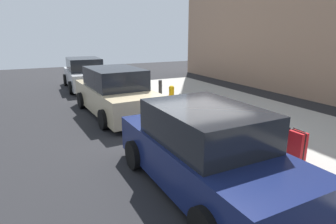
% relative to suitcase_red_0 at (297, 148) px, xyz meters
% --- Properties ---
extents(ground_plane, '(40.00, 40.00, 0.00)m').
position_rel_suitcase_red_0_xyz_m(ground_plane, '(2.98, 0.73, -0.51)').
color(ground_plane, black).
extents(sidewalk_curb, '(18.00, 5.00, 0.14)m').
position_rel_suitcase_red_0_xyz_m(sidewalk_curb, '(2.98, -1.77, -0.44)').
color(sidewalk_curb, '#9E9B93').
rests_on(sidewalk_curb, ground_plane).
extents(suitcase_red_0, '(0.36, 0.21, 0.80)m').
position_rel_suitcase_red_0_xyz_m(suitcase_red_0, '(0.00, 0.00, 0.00)').
color(suitcase_red_0, red).
rests_on(suitcase_red_0, sidewalk_curb).
extents(suitcase_black_1, '(0.45, 0.23, 0.81)m').
position_rel_suitcase_red_0_xyz_m(suitcase_black_1, '(0.47, 0.06, 0.00)').
color(suitcase_black_1, black).
rests_on(suitcase_black_1, sidewalk_curb).
extents(suitcase_olive_2, '(0.35, 0.21, 0.72)m').
position_rel_suitcase_red_0_xyz_m(suitcase_olive_2, '(0.94, 0.02, -0.04)').
color(suitcase_olive_2, '#59601E').
rests_on(suitcase_olive_2, sidewalk_curb).
extents(suitcase_maroon_3, '(0.41, 0.25, 0.99)m').
position_rel_suitcase_red_0_xyz_m(suitcase_maroon_3, '(1.39, 0.07, -0.04)').
color(suitcase_maroon_3, maroon).
rests_on(suitcase_maroon_3, sidewalk_curb).
extents(suitcase_navy_4, '(0.48, 0.23, 0.91)m').
position_rel_suitcase_red_0_xyz_m(suitcase_navy_4, '(1.90, 0.10, -0.02)').
color(suitcase_navy_4, navy).
rests_on(suitcase_navy_4, sidewalk_curb).
extents(suitcase_silver_5, '(0.49, 0.27, 0.85)m').
position_rel_suitcase_red_0_xyz_m(suitcase_silver_5, '(2.45, 0.02, -0.11)').
color(suitcase_silver_5, '#9EA0A8').
rests_on(suitcase_silver_5, sidewalk_curb).
extents(suitcase_teal_6, '(0.44, 0.24, 0.99)m').
position_rel_suitcase_red_0_xyz_m(suitcase_teal_6, '(2.99, 0.06, -0.01)').
color(suitcase_teal_6, '#0F606B').
rests_on(suitcase_teal_6, sidewalk_curb).
extents(suitcase_red_7, '(0.35, 0.21, 0.94)m').
position_rel_suitcase_red_0_xyz_m(suitcase_red_7, '(3.45, -0.00, -0.06)').
color(suitcase_red_7, red).
rests_on(suitcase_red_7, sidewalk_curb).
extents(suitcase_black_8, '(0.44, 0.24, 0.82)m').
position_rel_suitcase_red_0_xyz_m(suitcase_black_8, '(3.91, 0.12, -0.12)').
color(suitcase_black_8, black).
rests_on(suitcase_black_8, sidewalk_curb).
extents(suitcase_olive_9, '(0.39, 0.26, 0.67)m').
position_rel_suitcase_red_0_xyz_m(suitcase_olive_9, '(4.39, 0.05, -0.07)').
color(suitcase_olive_9, '#59601E').
rests_on(suitcase_olive_9, sidewalk_curb).
extents(suitcase_maroon_10, '(0.42, 0.22, 0.64)m').
position_rel_suitcase_red_0_xyz_m(suitcase_maroon_10, '(4.85, 0.11, -0.08)').
color(suitcase_maroon_10, maroon).
rests_on(suitcase_maroon_10, sidewalk_curb).
extents(fire_hydrant, '(0.39, 0.21, 0.81)m').
position_rel_suitcase_red_0_xyz_m(fire_hydrant, '(5.77, 0.06, 0.05)').
color(fire_hydrant, '#D89E0C').
rests_on(fire_hydrant, sidewalk_curb).
extents(bollard_post, '(0.14, 0.14, 0.93)m').
position_rel_suitcase_red_0_xyz_m(bollard_post, '(6.48, 0.21, 0.09)').
color(bollard_post, '#333338').
rests_on(bollard_post, sidewalk_curb).
extents(parked_car_navy_0, '(4.44, 2.06, 1.62)m').
position_rel_suitcase_red_0_xyz_m(parked_car_navy_0, '(0.29, 2.21, 0.25)').
color(parked_car_navy_0, '#141E4C').
rests_on(parked_car_navy_0, ground_plane).
extents(parked_car_beige_1, '(4.85, 2.23, 1.70)m').
position_rel_suitcase_red_0_xyz_m(parked_car_beige_1, '(6.10, 2.21, 0.28)').
color(parked_car_beige_1, tan).
rests_on(parked_car_beige_1, ground_plane).
extents(parked_car_silver_2, '(4.43, 2.11, 1.63)m').
position_rel_suitcase_red_0_xyz_m(parked_car_silver_2, '(11.83, 2.21, 0.25)').
color(parked_car_silver_2, '#B2B5BA').
rests_on(parked_car_silver_2, ground_plane).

